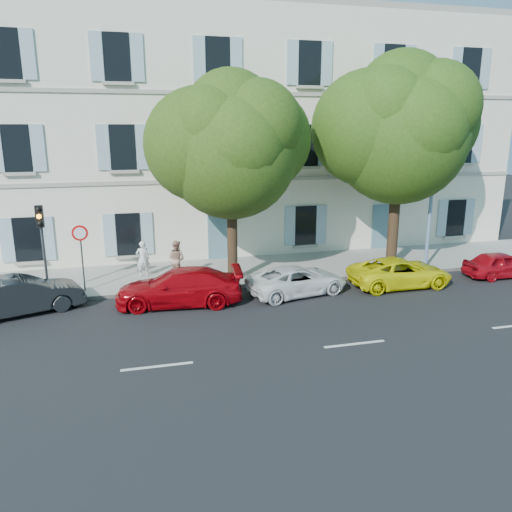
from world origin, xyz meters
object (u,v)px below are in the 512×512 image
object	(u,v)px
car_red_coupe	(179,287)
car_red_hatchback	(501,264)
tree_left	(231,153)
car_yellow_supercar	(400,272)
car_white_coupe	(297,280)
pedestrian_b	(176,259)
tree_right	(400,137)
road_sign	(81,244)
street_lamp	(436,170)
car_dark_sedan	(22,295)
traffic_light	(41,231)
pedestrian_a	(143,259)

from	to	relation	value
car_red_coupe	car_red_hatchback	world-z (taller)	car_red_coupe
tree_left	car_red_coupe	bearing A→B (deg)	-141.21
car_yellow_supercar	car_red_hatchback	distance (m)	5.05
car_white_coupe	car_yellow_supercar	xyz separation A→B (m)	(4.49, -0.11, 0.03)
car_red_hatchback	pedestrian_b	distance (m)	14.35
tree_right	car_white_coupe	bearing A→B (deg)	-156.66
car_white_coupe	road_sign	xyz separation A→B (m)	(-8.23, 2.01, 1.51)
car_white_coupe	street_lamp	xyz separation A→B (m)	(6.93, 1.64, 4.07)
car_red_hatchback	tree_left	xyz separation A→B (m)	(-11.77, 1.96, 4.92)
car_yellow_supercar	street_lamp	size ratio (longest dim) A/B	0.54
car_red_coupe	car_red_hatchback	distance (m)	14.23
car_red_coupe	road_sign	xyz separation A→B (m)	(-3.54, 2.06, 1.39)
car_dark_sedan	traffic_light	bearing A→B (deg)	-44.29
pedestrian_a	traffic_light	bearing A→B (deg)	24.40
car_white_coupe	tree_left	xyz separation A→B (m)	(-2.23, 1.92, 4.93)
tree_right	pedestrian_b	bearing A→B (deg)	176.41
car_red_coupe	tree_left	distance (m)	5.76
car_yellow_supercar	car_red_hatchback	world-z (taller)	car_yellow_supercar
car_dark_sedan	tree_left	distance (m)	9.45
car_red_coupe	tree_right	xyz separation A→B (m)	(10.13, 2.40, 5.39)
car_red_coupe	pedestrian_a	bearing A→B (deg)	-155.01
car_yellow_supercar	road_sign	xyz separation A→B (m)	(-12.72, 2.12, 1.48)
car_red_coupe	car_white_coupe	bearing A→B (deg)	97.16
pedestrian_a	pedestrian_b	distance (m)	1.50
car_dark_sedan	road_sign	size ratio (longest dim) A/B	1.55
traffic_light	car_white_coupe	bearing A→B (deg)	-10.56
car_yellow_supercar	pedestrian_b	distance (m)	9.50
car_yellow_supercar	car_red_coupe	bearing A→B (deg)	89.42
car_red_hatchback	tree_left	bearing A→B (deg)	81.65
car_dark_sedan	traffic_light	xyz separation A→B (m)	(0.64, 1.40, 2.02)
street_lamp	tree_left	bearing A→B (deg)	178.26
traffic_light	pedestrian_b	world-z (taller)	traffic_light
car_dark_sedan	traffic_light	size ratio (longest dim) A/B	1.17
tree_right	road_sign	size ratio (longest dim) A/B	3.45
car_yellow_supercar	tree_left	world-z (taller)	tree_left
road_sign	pedestrian_b	distance (m)	4.02
street_lamp	tree_right	bearing A→B (deg)	154.71
car_white_coupe	street_lamp	distance (m)	8.21
car_red_hatchback	tree_right	world-z (taller)	tree_right
car_red_coupe	road_sign	distance (m)	4.33
car_yellow_supercar	road_sign	distance (m)	12.98
tree_left	car_white_coupe	bearing A→B (deg)	-40.75
tree_left	tree_right	bearing A→B (deg)	3.18
road_sign	car_red_coupe	bearing A→B (deg)	-30.20
car_dark_sedan	car_white_coupe	world-z (taller)	car_dark_sedan
car_red_coupe	road_sign	bearing A→B (deg)	-113.69
road_sign	car_yellow_supercar	bearing A→B (deg)	-9.44
car_yellow_supercar	tree_right	distance (m)	6.07
car_dark_sedan	street_lamp	bearing A→B (deg)	-105.38
tree_left	traffic_light	distance (m)	7.85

